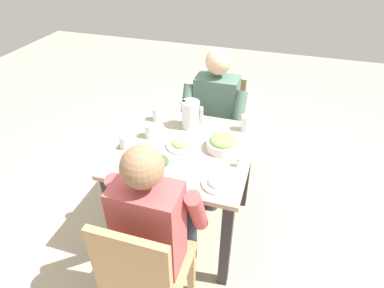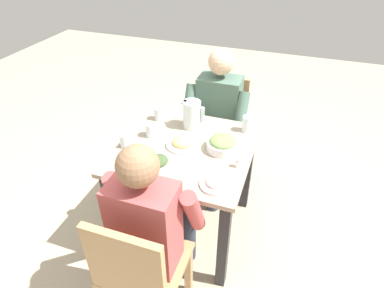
# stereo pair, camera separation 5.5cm
# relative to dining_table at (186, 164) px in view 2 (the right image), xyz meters

# --- Properties ---
(ground_plane) EXTENTS (8.00, 8.00, 0.00)m
(ground_plane) POSITION_rel_dining_table_xyz_m (0.00, 0.00, -0.60)
(ground_plane) COLOR tan
(dining_table) EXTENTS (0.83, 0.83, 0.73)m
(dining_table) POSITION_rel_dining_table_xyz_m (0.00, 0.00, 0.00)
(dining_table) COLOR gray
(dining_table) RESTS_ON ground_plane
(chair_near) EXTENTS (0.40, 0.40, 0.87)m
(chair_near) POSITION_rel_dining_table_xyz_m (0.02, -0.74, -0.11)
(chair_near) COLOR tan
(chair_near) RESTS_ON ground_plane
(chair_far) EXTENTS (0.40, 0.40, 0.87)m
(chair_far) POSITION_rel_dining_table_xyz_m (0.05, 0.74, -0.11)
(chair_far) COLOR tan
(chair_far) RESTS_ON ground_plane
(diner_near) EXTENTS (0.48, 0.53, 1.16)m
(diner_near) POSITION_rel_dining_table_xyz_m (0.02, -0.53, 0.04)
(diner_near) COLOR #B24C4C
(diner_near) RESTS_ON ground_plane
(diner_far) EXTENTS (0.48, 0.53, 1.16)m
(diner_far) POSITION_rel_dining_table_xyz_m (0.05, 0.53, 0.04)
(diner_far) COLOR #4C6B5B
(diner_far) RESTS_ON ground_plane
(water_pitcher) EXTENTS (0.16, 0.12, 0.19)m
(water_pitcher) POSITION_rel_dining_table_xyz_m (-0.04, 0.24, 0.23)
(water_pitcher) COLOR silver
(water_pitcher) RESTS_ON dining_table
(salad_bowl) EXTENTS (0.20, 0.20, 0.09)m
(salad_bowl) POSITION_rel_dining_table_xyz_m (0.23, 0.05, 0.18)
(salad_bowl) COLOR white
(salad_bowl) RESTS_ON dining_table
(plate_yoghurt) EXTENTS (0.17, 0.17, 0.06)m
(plate_yoghurt) POSITION_rel_dining_table_xyz_m (0.27, -0.28, 0.15)
(plate_yoghurt) COLOR white
(plate_yoghurt) RESTS_ON dining_table
(plate_dolmas) EXTENTS (0.19, 0.19, 0.06)m
(plate_dolmas) POSITION_rel_dining_table_xyz_m (-0.09, -0.21, 0.15)
(plate_dolmas) COLOR white
(plate_dolmas) RESTS_ON dining_table
(plate_fries) EXTENTS (0.21, 0.21, 0.06)m
(plate_fries) POSITION_rel_dining_table_xyz_m (-0.02, 0.01, 0.16)
(plate_fries) COLOR white
(plate_fries) RESTS_ON dining_table
(water_glass_by_pitcher) EXTENTS (0.06, 0.06, 0.09)m
(water_glass_by_pitcher) POSITION_rel_dining_table_xyz_m (-0.29, 0.26, 0.18)
(water_glass_by_pitcher) COLOR silver
(water_glass_by_pitcher) RESTS_ON dining_table
(water_glass_near_right) EXTENTS (0.07, 0.07, 0.09)m
(water_glass_near_right) POSITION_rel_dining_table_xyz_m (-0.26, 0.05, 0.18)
(water_glass_near_right) COLOR silver
(water_glass_near_right) RESTS_ON dining_table
(water_glass_center) EXTENTS (0.06, 0.06, 0.09)m
(water_glass_center) POSITION_rel_dining_table_xyz_m (-0.13, -0.36, 0.18)
(water_glass_center) COLOR silver
(water_glass_center) RESTS_ON dining_table
(water_glass_near_left) EXTENTS (0.07, 0.07, 0.09)m
(water_glass_near_left) POSITION_rel_dining_table_xyz_m (-0.36, -0.11, 0.18)
(water_glass_near_left) COLOR silver
(water_glass_near_left) RESTS_ON dining_table
(water_glass_far_left) EXTENTS (0.06, 0.06, 0.11)m
(water_glass_far_left) POSITION_rel_dining_table_xyz_m (0.32, 0.31, 0.19)
(water_glass_far_left) COLOR silver
(water_glass_far_left) RESTS_ON dining_table
(salt_shaker) EXTENTS (0.03, 0.03, 0.05)m
(salt_shaker) POSITION_rel_dining_table_xyz_m (0.35, -0.08, 0.16)
(salt_shaker) COLOR white
(salt_shaker) RESTS_ON dining_table
(fork_near) EXTENTS (0.17, 0.05, 0.01)m
(fork_near) POSITION_rel_dining_table_xyz_m (-0.22, 0.31, 0.14)
(fork_near) COLOR silver
(fork_near) RESTS_ON dining_table
(knife_near) EXTENTS (0.19, 0.04, 0.01)m
(knife_near) POSITION_rel_dining_table_xyz_m (-0.24, -0.29, 0.14)
(knife_near) COLOR silver
(knife_near) RESTS_ON dining_table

